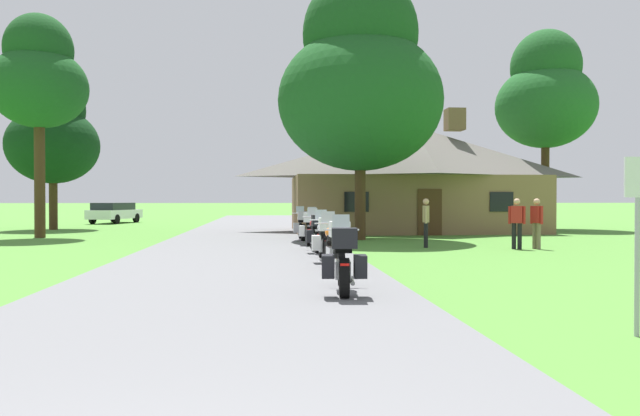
{
  "coord_description": "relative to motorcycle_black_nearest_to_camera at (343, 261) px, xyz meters",
  "views": [
    {
      "loc": [
        0.7,
        -1.96,
        1.64
      ],
      "look_at": [
        2.67,
        20.71,
        1.31
      ],
      "focal_mm": 34.16,
      "sensor_mm": 36.0,
      "label": 1
    }
  ],
  "objects": [
    {
      "name": "motorcycle_orange_fifth_in_row",
      "position": [
        0.24,
        10.97,
        0.0
      ],
      "size": [
        0.88,
        2.08,
        1.3
      ],
      "rotation": [
        0.0,
        0.0,
        -0.13
      ],
      "color": "black",
      "rests_on": "asphalt_driveway"
    },
    {
      "name": "tree_right_of_lodge",
      "position": [
        13.98,
        22.12,
        6.77
      ],
      "size": [
        5.39,
        5.39,
        10.93
      ],
      "color": "#422D19",
      "rests_on": "ground"
    },
    {
      "name": "ground_plane",
      "position": [
        -1.97,
        11.84,
        -0.61
      ],
      "size": [
        500.0,
        500.0,
        0.0
      ],
      "primitive_type": "plane",
      "color": "#4C8433"
    },
    {
      "name": "metal_signpost_roadside",
      "position": [
        3.12,
        -3.25,
        0.74
      ],
      "size": [
        0.36,
        0.06,
        2.14
      ],
      "color": "#9EA0A5",
      "rests_on": "ground"
    },
    {
      "name": "motorcycle_black_nearest_to_camera",
      "position": [
        0.0,
        0.0,
        0.0
      ],
      "size": [
        0.82,
        2.08,
        1.3
      ],
      "rotation": [
        0.0,
        0.0,
        -0.09
      ],
      "color": "black",
      "rests_on": "asphalt_driveway"
    },
    {
      "name": "bystander_red_shirt_by_tree",
      "position": [
        7.56,
        9.16,
        0.32
      ],
      "size": [
        0.32,
        0.53,
        1.67
      ],
      "rotation": [
        0.0,
        0.0,
        5.02
      ],
      "color": "#75664C",
      "rests_on": "ground"
    },
    {
      "name": "tree_left_near",
      "position": [
        -10.91,
        16.7,
        6.21
      ],
      "size": [
        4.03,
        4.03,
        9.5
      ],
      "color": "#422D19",
      "rests_on": "ground"
    },
    {
      "name": "bystander_tan_shirt_near_lodge",
      "position": [
        4.1,
        10.09,
        0.32
      ],
      "size": [
        0.3,
        0.54,
        1.67
      ],
      "rotation": [
        0.0,
        0.0,
        4.47
      ],
      "color": "black",
      "rests_on": "ground"
    },
    {
      "name": "motorcycle_silver_third_in_row",
      "position": [
        0.2,
        5.32,
        0.0
      ],
      "size": [
        0.72,
        2.08,
        1.3
      ],
      "rotation": [
        0.0,
        0.0,
        0.01
      ],
      "color": "black",
      "rests_on": "asphalt_driveway"
    },
    {
      "name": "motorcycle_red_fourth_in_row",
      "position": [
        0.21,
        8.04,
        0.0
      ],
      "size": [
        0.76,
        2.08,
        1.3
      ],
      "rotation": [
        0.0,
        0.0,
        0.04
      ],
      "color": "black",
      "rests_on": "asphalt_driveway"
    },
    {
      "name": "motorcycle_silver_farthest_in_row",
      "position": [
        0.08,
        13.38,
        0.0
      ],
      "size": [
        0.73,
        2.08,
        1.3
      ],
      "rotation": [
        0.0,
        0.0,
        0.02
      ],
      "color": "black",
      "rests_on": "asphalt_driveway"
    },
    {
      "name": "tree_left_far",
      "position": [
        -12.76,
        23.79,
        4.5
      ],
      "size": [
        4.83,
        4.83,
        8.29
      ],
      "color": "#422D19",
      "rests_on": "ground"
    },
    {
      "name": "stone_lodge",
      "position": [
        6.07,
        20.04,
        2.14
      ],
      "size": [
        12.67,
        6.73,
        6.23
      ],
      "color": "brown",
      "rests_on": "ground"
    },
    {
      "name": "asphalt_driveway",
      "position": [
        -1.97,
        9.84,
        -0.58
      ],
      "size": [
        6.4,
        80.0,
        0.06
      ],
      "primitive_type": "cube",
      "color": "slate",
      "rests_on": "ground"
    },
    {
      "name": "parked_white_suv_far_left",
      "position": [
        -11.68,
        32.55,
        0.17
      ],
      "size": [
        2.91,
        4.91,
        1.4
      ],
      "rotation": [
        0.0,
        0.0,
        -0.25
      ],
      "color": "silver",
      "rests_on": "ground"
    },
    {
      "name": "motorcycle_orange_second_in_row",
      "position": [
        0.19,
        2.99,
        0.01
      ],
      "size": [
        0.66,
        2.08,
        1.3
      ],
      "rotation": [
        0.0,
        0.0,
        0.05
      ],
      "color": "black",
      "rests_on": "asphalt_driveway"
    },
    {
      "name": "bystander_red_shirt_beside_signpost",
      "position": [
        6.88,
        9.14,
        0.32
      ],
      "size": [
        0.48,
        0.38,
        1.67
      ],
      "rotation": [
        0.0,
        0.0,
        2.59
      ],
      "color": "black",
      "rests_on": "ground"
    },
    {
      "name": "tree_by_lodge_front",
      "position": [
        2.48,
        14.22,
        5.8
      ],
      "size": [
        6.64,
        6.64,
        10.76
      ],
      "color": "#422D19",
      "rests_on": "ground"
    }
  ]
}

